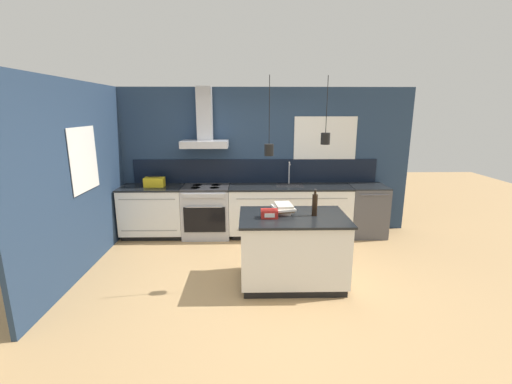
% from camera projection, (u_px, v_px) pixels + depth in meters
% --- Properties ---
extents(ground_plane, '(16.00, 16.00, 0.00)m').
position_uv_depth(ground_plane, '(259.00, 280.00, 4.56)').
color(ground_plane, tan).
rests_on(ground_plane, ground).
extents(wall_back, '(5.60, 2.21, 2.60)m').
position_uv_depth(wall_back, '(253.00, 158.00, 6.19)').
color(wall_back, navy).
rests_on(wall_back, ground_plane).
extents(wall_left, '(0.08, 3.80, 2.60)m').
position_uv_depth(wall_left, '(88.00, 175.00, 4.89)').
color(wall_left, navy).
rests_on(wall_left, ground_plane).
extents(counter_run_left, '(1.09, 0.64, 0.91)m').
position_uv_depth(counter_run_left, '(153.00, 211.00, 6.06)').
color(counter_run_left, black).
rests_on(counter_run_left, ground_plane).
extents(counter_run_sink, '(2.15, 0.64, 1.32)m').
position_uv_depth(counter_run_sink, '(289.00, 210.00, 6.11)').
color(counter_run_sink, black).
rests_on(counter_run_sink, ground_plane).
extents(oven_range, '(0.82, 0.66, 0.91)m').
position_uv_depth(oven_range, '(207.00, 211.00, 6.08)').
color(oven_range, '#B5B5BA').
rests_on(oven_range, ground_plane).
extents(dishwasher, '(0.63, 0.65, 0.91)m').
position_uv_depth(dishwasher, '(366.00, 210.00, 6.14)').
color(dishwasher, '#4C4C51').
rests_on(dishwasher, ground_plane).
extents(kitchen_island, '(1.36, 0.91, 0.91)m').
position_uv_depth(kitchen_island, '(292.00, 249.00, 4.42)').
color(kitchen_island, black).
rests_on(kitchen_island, ground_plane).
extents(bottle_on_island, '(0.07, 0.07, 0.34)m').
position_uv_depth(bottle_on_island, '(315.00, 204.00, 4.29)').
color(bottle_on_island, black).
rests_on(bottle_on_island, kitchen_island).
extents(book_stack, '(0.31, 0.37, 0.12)m').
position_uv_depth(book_stack, '(283.00, 208.00, 4.42)').
color(book_stack, silver).
rests_on(book_stack, kitchen_island).
extents(red_supply_box, '(0.21, 0.15, 0.10)m').
position_uv_depth(red_supply_box, '(269.00, 214.00, 4.23)').
color(red_supply_box, red).
rests_on(red_supply_box, kitchen_island).
extents(yellow_toolbox, '(0.34, 0.18, 0.19)m').
position_uv_depth(yellow_toolbox, '(154.00, 182.00, 5.94)').
color(yellow_toolbox, gold).
rests_on(yellow_toolbox, counter_run_left).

